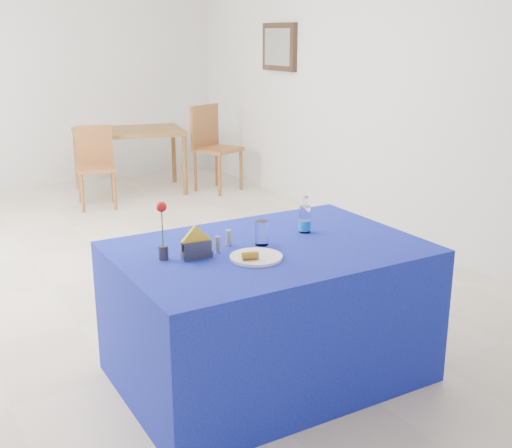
{
  "coord_description": "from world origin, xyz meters",
  "views": [
    {
      "loc": [
        -1.47,
        -4.69,
        1.84
      ],
      "look_at": [
        0.08,
        -2.01,
        0.92
      ],
      "focal_mm": 45.0,
      "sensor_mm": 36.0,
      "label": 1
    }
  ],
  "objects_px": {
    "plate": "(256,257)",
    "chair_bg_right": "(212,142)",
    "chair_bg_left": "(96,161)",
    "blue_table": "(269,312)",
    "water_bottle": "(305,220)",
    "oak_table": "(128,136)"
  },
  "relations": [
    {
      "from": "oak_table",
      "to": "blue_table",
      "type": "bearing_deg",
      "value": -100.0
    },
    {
      "from": "chair_bg_left",
      "to": "water_bottle",
      "type": "bearing_deg",
      "value": -75.31
    },
    {
      "from": "oak_table",
      "to": "chair_bg_right",
      "type": "xyz_separation_m",
      "value": [
        0.91,
        -0.39,
        -0.09
      ]
    },
    {
      "from": "water_bottle",
      "to": "chair_bg_left",
      "type": "relative_size",
      "value": 0.24
    },
    {
      "from": "blue_table",
      "to": "chair_bg_left",
      "type": "distance_m",
      "value": 4.12
    },
    {
      "from": "chair_bg_right",
      "to": "blue_table",
      "type": "bearing_deg",
      "value": -134.29
    },
    {
      "from": "water_bottle",
      "to": "chair_bg_left",
      "type": "xyz_separation_m",
      "value": [
        -0.04,
        4.0,
        -0.32
      ]
    },
    {
      "from": "chair_bg_left",
      "to": "chair_bg_right",
      "type": "relative_size",
      "value": 0.86
    },
    {
      "from": "blue_table",
      "to": "oak_table",
      "type": "bearing_deg",
      "value": 80.0
    },
    {
      "from": "plate",
      "to": "chair_bg_left",
      "type": "bearing_deg",
      "value": 84.28
    },
    {
      "from": "oak_table",
      "to": "chair_bg_right",
      "type": "relative_size",
      "value": 1.38
    },
    {
      "from": "plate",
      "to": "chair_bg_left",
      "type": "height_order",
      "value": "chair_bg_left"
    },
    {
      "from": "plate",
      "to": "chair_bg_right",
      "type": "relative_size",
      "value": 0.26
    },
    {
      "from": "plate",
      "to": "chair_bg_left",
      "type": "distance_m",
      "value": 4.28
    },
    {
      "from": "chair_bg_left",
      "to": "chair_bg_right",
      "type": "distance_m",
      "value": 1.45
    },
    {
      "from": "oak_table",
      "to": "plate",
      "type": "bearing_deg",
      "value": -101.58
    },
    {
      "from": "blue_table",
      "to": "water_bottle",
      "type": "relative_size",
      "value": 7.44
    },
    {
      "from": "water_bottle",
      "to": "oak_table",
      "type": "bearing_deg",
      "value": 83.6
    },
    {
      "from": "plate",
      "to": "blue_table",
      "type": "height_order",
      "value": "plate"
    },
    {
      "from": "chair_bg_left",
      "to": "chair_bg_right",
      "type": "xyz_separation_m",
      "value": [
        1.45,
        0.07,
        0.08
      ]
    },
    {
      "from": "plate",
      "to": "chair_bg_left",
      "type": "xyz_separation_m",
      "value": [
        0.43,
        4.25,
        -0.26
      ]
    },
    {
      "from": "chair_bg_right",
      "to": "plate",
      "type": "bearing_deg",
      "value": -135.43
    }
  ]
}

